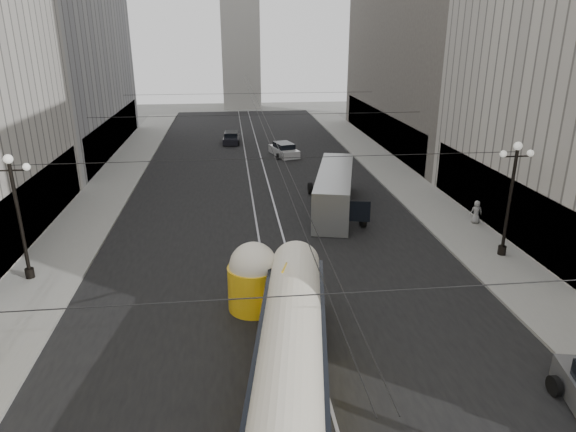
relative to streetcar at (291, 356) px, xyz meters
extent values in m
cube|color=black|center=(0.50, 24.67, -1.58)|extent=(20.00, 85.00, 0.02)
cube|color=gray|center=(-11.50, 28.17, -1.50)|extent=(4.00, 72.00, 0.15)
cube|color=gray|center=(12.50, 28.17, -1.50)|extent=(4.00, 72.00, 0.15)
cube|color=gray|center=(-0.25, 24.67, -1.58)|extent=(0.12, 85.00, 0.04)
cube|color=gray|center=(1.25, 24.67, -1.58)|extent=(0.12, 85.00, 0.04)
cube|color=black|center=(-13.55, 16.17, 0.42)|extent=(0.10, 18.00, 3.60)
cube|color=#999999|center=(-19.50, 40.17, 12.42)|extent=(12.00, 28.00, 28.00)
cube|color=black|center=(-13.55, 40.17, 0.42)|extent=(0.10, 25.20, 3.60)
cube|color=black|center=(14.55, 14.17, 0.42)|extent=(0.10, 18.00, 3.60)
cube|color=black|center=(14.55, 40.17, 0.42)|extent=(0.10, 28.80, 3.60)
cube|color=#B2AFA8|center=(0.50, 72.17, 10.42)|extent=(6.00, 6.00, 24.00)
cylinder|color=black|center=(-12.10, 10.17, 1.57)|extent=(0.18, 0.18, 6.00)
cylinder|color=black|center=(-12.10, 10.17, -1.18)|extent=(0.44, 0.44, 0.50)
cylinder|color=black|center=(-12.10, 10.17, 4.17)|extent=(1.60, 0.08, 0.08)
sphere|color=white|center=(-12.10, 10.17, 4.72)|extent=(0.44, 0.44, 0.44)
sphere|color=white|center=(-11.35, 10.17, 4.32)|extent=(0.36, 0.36, 0.36)
cylinder|color=black|center=(13.10, 10.17, 1.57)|extent=(0.18, 0.18, 6.00)
cylinder|color=black|center=(13.10, 10.17, -1.18)|extent=(0.44, 0.44, 0.50)
cylinder|color=black|center=(13.10, 10.17, 4.17)|extent=(1.60, 0.08, 0.08)
sphere|color=white|center=(13.10, 10.17, 4.72)|extent=(0.44, 0.44, 0.44)
sphere|color=white|center=(12.35, 10.17, 4.32)|extent=(0.36, 0.36, 0.36)
sphere|color=white|center=(13.85, 10.17, 4.32)|extent=(0.36, 0.36, 0.36)
cylinder|color=black|center=(0.50, -3.83, 4.42)|extent=(25.00, 0.03, 0.03)
cylinder|color=black|center=(0.50, 10.17, 4.42)|extent=(25.00, 0.03, 0.03)
cylinder|color=black|center=(0.50, 24.17, 4.42)|extent=(25.00, 0.03, 0.03)
cylinder|color=black|center=(0.50, 38.17, 4.42)|extent=(25.00, 0.03, 0.03)
cylinder|color=black|center=(0.50, 28.17, 4.22)|extent=(0.03, 72.00, 0.03)
cylinder|color=black|center=(0.90, 28.17, 4.22)|extent=(0.03, 72.00, 0.03)
cube|color=yellow|center=(0.00, 0.00, -0.64)|extent=(4.26, 12.79, 1.53)
cube|color=black|center=(0.00, 0.00, -1.36)|extent=(4.20, 12.41, 0.27)
cube|color=black|center=(0.00, 0.00, 0.35)|extent=(4.25, 12.60, 0.76)
cylinder|color=silver|center=(0.00, 0.00, 0.62)|extent=(3.96, 12.56, 2.07)
cylinder|color=yellow|center=(-0.96, 6.12, -0.55)|extent=(2.34, 2.34, 2.07)
sphere|color=silver|center=(-0.96, 6.12, 0.53)|extent=(2.16, 2.16, 2.16)
cube|color=gray|center=(5.40, 19.30, -0.16)|extent=(4.91, 11.19, 2.74)
cube|color=black|center=(5.40, 19.30, 0.29)|extent=(4.84, 10.83, 1.01)
cube|color=black|center=(5.40, 13.87, 0.16)|extent=(2.06, 0.61, 1.28)
cylinder|color=black|center=(4.26, 15.63, -1.12)|extent=(0.30, 0.91, 0.91)
cylinder|color=black|center=(6.54, 15.63, -1.12)|extent=(0.30, 0.91, 0.91)
cylinder|color=black|center=(4.26, 22.98, -1.12)|extent=(0.30, 0.91, 0.91)
cylinder|color=black|center=(6.54, 22.98, -1.12)|extent=(0.30, 0.91, 0.91)
cylinder|color=black|center=(9.07, -1.02, -1.22)|extent=(0.22, 0.71, 0.71)
cube|color=silver|center=(3.62, 36.02, -1.13)|extent=(2.85, 4.59, 0.76)
cube|color=black|center=(3.62, 36.02, -0.59)|extent=(2.12, 2.68, 0.72)
cylinder|color=black|center=(2.82, 34.57, -1.28)|extent=(0.22, 0.61, 0.61)
cylinder|color=black|center=(4.41, 34.57, -1.28)|extent=(0.22, 0.61, 0.61)
cylinder|color=black|center=(2.82, 37.48, -1.28)|extent=(0.22, 0.61, 0.61)
cylinder|color=black|center=(4.41, 37.48, -1.28)|extent=(0.22, 0.61, 0.61)
cube|color=black|center=(-1.59, 43.01, -1.15)|extent=(1.93, 4.13, 0.71)
cube|color=black|center=(-1.59, 43.01, -0.65)|extent=(1.61, 2.31, 0.67)
cylinder|color=black|center=(-2.34, 41.64, -1.29)|extent=(0.22, 0.57, 0.57)
cylinder|color=black|center=(-0.85, 41.64, -1.29)|extent=(0.22, 0.57, 0.57)
cylinder|color=black|center=(-2.34, 44.38, -1.29)|extent=(0.22, 0.57, 0.57)
cylinder|color=black|center=(-0.85, 44.38, -1.29)|extent=(0.22, 0.57, 0.57)
imported|color=gray|center=(13.89, 15.10, -0.67)|extent=(0.82, 0.59, 1.51)
camera|label=1|loc=(-1.78, -14.56, 10.36)|focal=32.00mm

